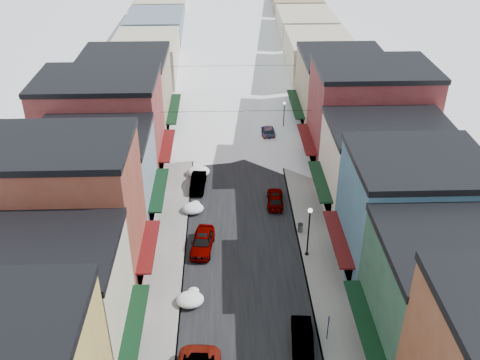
{
  "coord_description": "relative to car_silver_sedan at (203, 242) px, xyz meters",
  "views": [
    {
      "loc": [
        -1.49,
        -13.39,
        29.31
      ],
      "look_at": [
        0.0,
        30.84,
        2.97
      ],
      "focal_mm": 40.0,
      "sensor_mm": 36.0,
      "label": 1
    }
  ],
  "objects": [
    {
      "name": "parking_sign",
      "position": [
        9.11,
        -10.8,
        0.64
      ],
      "size": [
        0.06,
        0.3,
        2.16
      ],
      "color": "black",
      "rests_on": "sidewalk_right"
    },
    {
      "name": "bldg_l_brick_far",
      "position": [
        -10.68,
        13.91,
        4.74
      ],
      "size": [
        13.3,
        9.2,
        11.0
      ],
      "color": "maroon",
      "rests_on": "ground"
    },
    {
      "name": "bldg_r_cream",
      "position": [
        17.21,
        5.91,
        3.74
      ],
      "size": [
        12.3,
        9.2,
        9.0
      ],
      "color": "beige",
      "rests_on": "ground"
    },
    {
      "name": "bldg_r_green",
      "position": [
        16.71,
        -12.09,
        3.99
      ],
      "size": [
        11.3,
        9.2,
        9.5
      ],
      "color": "#224735",
      "rests_on": "ground"
    },
    {
      "name": "trash_can",
      "position": [
        8.87,
        2.07,
        -0.19
      ],
      "size": [
        0.49,
        0.49,
        0.84
      ],
      "color": "#535558",
      "rests_on": "sidewalk_right"
    },
    {
      "name": "car_black_sedan",
      "position": [
        7.48,
        22.37,
        -0.1
      ],
      "size": [
        1.98,
        4.68,
        1.35
      ],
      "primitive_type": "imported",
      "rotation": [
        0.0,
        0.0,
        3.16
      ],
      "color": "black",
      "rests_on": "ground"
    },
    {
      "name": "bldg_r_tan",
      "position": [
        16.71,
        24.91,
        3.99
      ],
      "size": [
        11.3,
        11.2,
        9.5
      ],
      "color": "#8F7B5E",
      "rests_on": "ground"
    },
    {
      "name": "car_silver_wagon",
      "position": [
        -0.79,
        25.01,
        -0.1
      ],
      "size": [
        2.08,
        4.68,
        1.33
      ],
      "primitive_type": "imported",
      "rotation": [
        0.0,
        0.0,
        -0.05
      ],
      "color": "#9EA2A6",
      "rests_on": "ground"
    },
    {
      "name": "snow_pile_far",
      "position": [
        -0.77,
        12.95,
        -0.27
      ],
      "size": [
        2.45,
        2.71,
        1.04
      ],
      "color": "white",
      "rests_on": "ground"
    },
    {
      "name": "snow_pile_mid",
      "position": [
        -1.09,
        5.88,
        -0.34
      ],
      "size": [
        2.11,
        2.5,
        0.89
      ],
      "color": "white",
      "rests_on": "ground"
    },
    {
      "name": "road",
      "position": [
        3.51,
        35.91,
        -0.76
      ],
      "size": [
        10.0,
        160.0,
        0.01
      ],
      "primitive_type": "cube",
      "color": "black",
      "rests_on": "ground"
    },
    {
      "name": "car_green_sedan",
      "position": [
        7.29,
        -11.0,
        -0.09
      ],
      "size": [
        1.78,
        4.22,
        1.35
      ],
      "primitive_type": "imported",
      "rotation": [
        0.0,
        0.0,
        3.06
      ],
      "color": "black",
      "rests_on": "ground"
    },
    {
      "name": "streetlamp_near",
      "position": [
        9.03,
        -1.28,
        2.39
      ],
      "size": [
        0.4,
        0.4,
        4.78
      ],
      "color": "black",
      "rests_on": "sidewalk_right"
    },
    {
      "name": "bldg_r_blue",
      "position": [
        16.71,
        -3.09,
        4.49
      ],
      "size": [
        11.3,
        9.2,
        10.5
      ],
      "color": "#325971",
      "rests_on": "ground"
    },
    {
      "name": "bldg_l_brick_near",
      "position": [
        -10.18,
        -3.59,
        5.49
      ],
      "size": [
        12.3,
        8.2,
        12.5
      ],
      "color": "brown",
      "rests_on": "ground"
    },
    {
      "name": "car_gray_suv",
      "position": [
        7.01,
        6.95,
        -0.09
      ],
      "size": [
        1.88,
        4.08,
        1.35
      ],
      "primitive_type": "imported",
      "rotation": [
        0.0,
        0.0,
        3.07
      ],
      "color": "gray",
      "rests_on": "ground"
    },
    {
      "name": "bldg_l_tan",
      "position": [
        -9.68,
        23.91,
        4.24
      ],
      "size": [
        11.3,
        11.2,
        10.0
      ],
      "color": "#988164",
      "rests_on": "ground"
    },
    {
      "name": "snow_pile_near",
      "position": [
        -0.77,
        -6.73,
        -0.34
      ],
      "size": [
        2.13,
        2.51,
        0.9
      ],
      "color": "white",
      "rests_on": "ground"
    },
    {
      "name": "bldg_r_brick_far",
      "position": [
        17.71,
        14.91,
        4.99
      ],
      "size": [
        13.3,
        9.2,
        11.5
      ],
      "color": "maroon",
      "rests_on": "ground"
    },
    {
      "name": "bldg_l_cream",
      "position": [
        -9.68,
        -11.59,
        3.99
      ],
      "size": [
        11.3,
        8.2,
        9.5
      ],
      "color": "#BEB899",
      "rests_on": "ground"
    },
    {
      "name": "car_silver_sedan",
      "position": [
        0.0,
        0.0,
        0.0
      ],
      "size": [
        2.36,
        4.71,
        1.54
      ],
      "primitive_type": "imported",
      "rotation": [
        0.0,
        0.0,
        -0.12
      ],
      "color": "#989CA0",
      "rests_on": "ground"
    },
    {
      "name": "car_lane_white",
      "position": [
        5.71,
        41.94,
        -0.06
      ],
      "size": [
        2.58,
        5.18,
        1.41
      ],
      "primitive_type": "imported",
      "rotation": [
        0.0,
        0.0,
        3.09
      ],
      "color": "silver",
      "rests_on": "ground"
    },
    {
      "name": "distant_blocks",
      "position": [
        3.51,
        58.91,
        3.23
      ],
      "size": [
        34.0,
        55.0,
        8.0
      ],
      "color": "gray",
      "rests_on": "ground"
    },
    {
      "name": "bldg_l_grayblue",
      "position": [
        -9.68,
        4.91,
        3.74
      ],
      "size": [
        11.3,
        9.2,
        9.0
      ],
      "color": "gray",
      "rests_on": "ground"
    },
    {
      "name": "sidewalk_left",
      "position": [
        -3.09,
        35.91,
        -0.69
      ],
      "size": [
        3.2,
        160.0,
        0.15
      ],
      "primitive_type": "cube",
      "color": "gray",
      "rests_on": "ground"
    },
    {
      "name": "car_lane_silver",
      "position": [
        1.31,
        34.74,
        0.04
      ],
      "size": [
        2.35,
        4.91,
        1.62
      ],
      "primitive_type": "imported",
      "rotation": [
        0.0,
        0.0,
        0.09
      ],
      "color": "#A9ADB2",
      "rests_on": "ground"
    },
    {
      "name": "car_dark_hatch",
      "position": [
        -0.74,
        10.25,
        -0.1
      ],
      "size": [
        1.69,
        4.16,
        1.34
      ],
      "primitive_type": "imported",
      "rotation": [
        0.0,
        0.0,
        -0.07
      ],
      "color": "black",
      "rests_on": "ground"
    },
    {
      "name": "curb_right",
      "position": [
        8.56,
        35.91,
        -0.69
      ],
      "size": [
        0.1,
        160.0,
        0.15
      ],
      "primitive_type": "cube",
      "color": "slate",
      "rests_on": "ground"
    },
    {
      "name": "sidewalk_right",
      "position": [
        10.11,
        35.91,
        -0.69
      ],
      "size": [
        3.2,
        160.0,
        0.15
      ],
      "primitive_type": "cube",
      "color": "gray",
      "rests_on": "ground"
    },
    {
      "name": "streetlamp_far",
      "position": [
        9.47,
        22.8,
        2.03
      ],
      "size": [
        0.35,
        0.35,
        4.2
      ],
      "color": "black",
      "rests_on": "sidewalk_right"
    },
    {
      "name": "overhead_cables",
      "position": [
        3.51,
        23.41,
        5.43
      ],
      "size": [
        16.4,
        15.04,
        0.04
      ],
      "color": "black",
      "rests_on": "ground"
    },
    {
      "name": "curb_left",
      "position": [
        -1.54,
        35.91,
        -0.69
      ],
      "size": [
        0.1,
        160.0,
        0.15
      ],
      "primitive_type": "cube",
      "color": "slate",
      "rests_on": "ground"
    }
  ]
}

